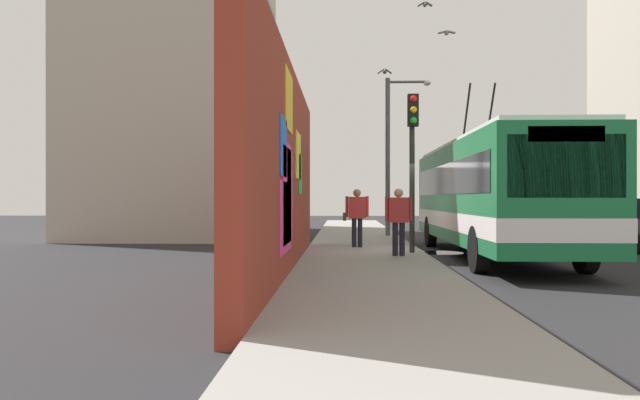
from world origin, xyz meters
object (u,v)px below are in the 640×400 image
Objects in this scene: pedestrian_midblock at (357,213)px; pedestrian_at_curb at (399,216)px; street_lamp at (393,144)px; parked_car_white at (574,217)px; city_bus at (491,193)px; parked_car_silver at (533,214)px; traffic_light at (413,146)px.

pedestrian_at_curb is (-2.76, -0.98, -0.02)m from pedestrian_midblock.
pedestrian_midblock is 2.93m from pedestrian_at_curb.
pedestrian_at_curb is at bearing 176.32° from street_lamp.
pedestrian_midblock is at bearing 127.69° from parked_car_white.
pedestrian_at_curb is at bearing 116.75° from city_bus.
city_bus is 1.86× the size of street_lamp.
traffic_light reaches higher than parked_car_silver.
street_lamp reaches higher than parked_car_silver.
pedestrian_midblock is at bearing 19.55° from pedestrian_at_curb.
parked_car_silver is at bearing -35.83° from pedestrian_midblock.
parked_car_silver is 0.99× the size of traffic_light.
traffic_light is at bearing 101.54° from city_bus.
pedestrian_midblock is at bearing 67.85° from city_bus.
pedestrian_midblock is 0.28× the size of street_lamp.
pedestrian_midblock is 0.41× the size of traffic_light.
city_bus is 14.59m from parked_car_silver.
street_lamp reaches higher than parked_car_white.
city_bus reaches higher than traffic_light.
parked_car_silver is 15.99m from traffic_light.
pedestrian_at_curb is at bearing 153.05° from traffic_light.
traffic_light is at bearing -26.95° from pedestrian_at_curb.
city_bus reaches higher than pedestrian_midblock.
pedestrian_midblock reaches higher than pedestrian_at_curb.
city_bus is 2.71× the size of traffic_light.
traffic_light is (-8.67, 7.35, 2.13)m from parked_car_white.
parked_car_white is 0.98× the size of traffic_light.
pedestrian_midblock is at bearing 165.10° from street_lamp.
city_bus is at bearing -78.46° from traffic_light.
street_lamp reaches higher than pedestrian_at_curb.
parked_car_white is at bearing -81.84° from street_lamp.
parked_car_white is at bearing -40.29° from traffic_light.
pedestrian_at_curb is at bearing -160.45° from pedestrian_midblock.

